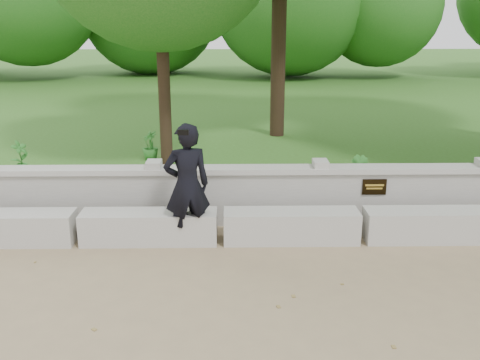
# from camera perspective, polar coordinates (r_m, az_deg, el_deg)

# --- Properties ---
(ground) EXTENTS (80.00, 80.00, 0.00)m
(ground) POSITION_cam_1_polar(r_m,az_deg,el_deg) (6.23, 16.81, -13.11)
(ground) COLOR #8F7A57
(ground) RESTS_ON ground
(lawn) EXTENTS (40.00, 22.00, 0.25)m
(lawn) POSITION_cam_1_polar(r_m,az_deg,el_deg) (19.43, 4.51, 8.23)
(lawn) COLOR #305618
(lawn) RESTS_ON ground
(concrete_bench) EXTENTS (11.90, 0.45, 0.45)m
(concrete_bench) POSITION_cam_1_polar(r_m,az_deg,el_deg) (7.79, 12.83, -4.76)
(concrete_bench) COLOR #B2B0A8
(concrete_bench) RESTS_ON ground
(parapet_wall) EXTENTS (12.50, 0.35, 0.90)m
(parapet_wall) POSITION_cam_1_polar(r_m,az_deg,el_deg) (8.34, 11.83, -1.47)
(parapet_wall) COLOR #A8A59E
(parapet_wall) RESTS_ON ground
(man_main) EXTENTS (0.72, 0.66, 1.73)m
(man_main) POSITION_cam_1_polar(r_m,az_deg,el_deg) (7.28, -5.66, -0.60)
(man_main) COLOR black
(man_main) RESTS_ON ground
(shrub_a) EXTENTS (0.37, 0.40, 0.62)m
(shrub_a) POSITION_cam_1_polar(r_m,az_deg,el_deg) (10.76, -22.36, 2.29)
(shrub_a) COLOR #2D7427
(shrub_a) RESTS_ON lawn
(shrub_b) EXTENTS (0.44, 0.44, 0.63)m
(shrub_b) POSITION_cam_1_polar(r_m,az_deg,el_deg) (9.03, 12.70, 0.55)
(shrub_b) COLOR #2D7427
(shrub_b) RESTS_ON lawn
(shrub_d) EXTENTS (0.44, 0.45, 0.59)m
(shrub_d) POSITION_cam_1_polar(r_m,az_deg,el_deg) (11.06, -9.57, 3.63)
(shrub_d) COLOR #2D7427
(shrub_d) RESTS_ON lawn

